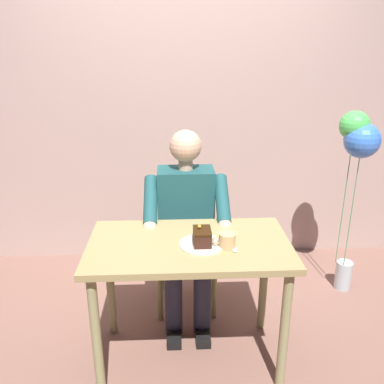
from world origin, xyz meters
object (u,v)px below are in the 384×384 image
Objects in this scene: dining_table at (189,260)px; chair at (186,235)px; seated_person at (186,225)px; cake_slice at (202,237)px; dessert_spoon at (234,248)px; balloon_display at (357,156)px; coffee_cup at (227,240)px.

chair is at bearing -90.00° from dining_table.
seated_person is 0.50m from cake_slice.
seated_person is (0.00, 0.17, 0.16)m from chair.
balloon_display is (-0.93, -0.72, 0.29)m from dessert_spoon.
balloon_display reaches higher than dining_table.
dining_table is at bearing -26.66° from cake_slice.
balloon_display reaches higher than chair.
balloon_display is (-1.16, -0.03, 0.55)m from chair.
seated_person is at bearing -90.00° from dining_table.
coffee_cup reaches higher than dessert_spoon.
balloon_display reaches higher than seated_person.
cake_slice is (-0.07, 0.65, 0.31)m from chair.
coffee_cup is at bearing 105.77° from chair.
dessert_spoon is at bearing 164.66° from coffee_cup.
seated_person is 10.19× the size of coffee_cup.
dining_table is 1.19× the size of chair.
chair is at bearing -71.66° from dessert_spoon.
balloon_display is at bearing -170.17° from seated_person.
coffee_cup is at bearing 165.00° from cake_slice.
dessert_spoon is 1.21m from balloon_display.
dining_table is 7.56× the size of dessert_spoon.
coffee_cup is at bearing 36.34° from balloon_display.
seated_person is 0.58m from dessert_spoon.
coffee_cup is 0.09× the size of balloon_display.
seated_person is at bearing -69.30° from coffee_cup.
cake_slice reaches higher than dessert_spoon.
coffee_cup is 0.05m from dessert_spoon.
dining_table is at bearing 90.00° from chair.
coffee_cup is at bearing 110.70° from seated_person.
dining_table is at bearing -18.63° from dessert_spoon.
cake_slice is 0.10× the size of balloon_display.
cake_slice is (-0.07, 0.03, 0.16)m from dining_table.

